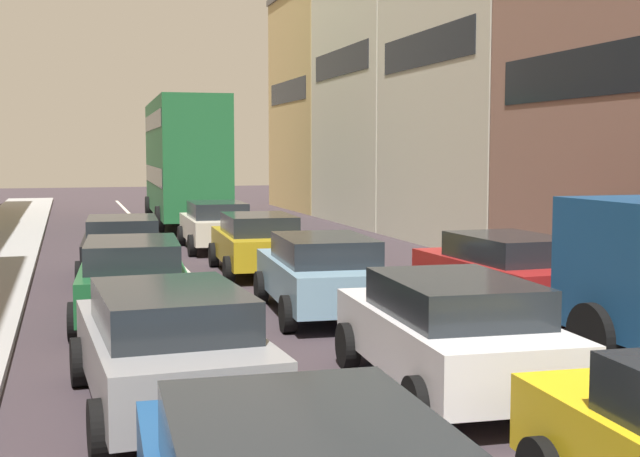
{
  "coord_description": "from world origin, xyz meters",
  "views": [
    {
      "loc": [
        -4.53,
        -3.4,
        3.07
      ],
      "look_at": [
        0.0,
        12.0,
        1.6
      ],
      "focal_mm": 48.22,
      "sensor_mm": 36.0,
      "label": 1
    }
  ],
  "objects_px": {
    "sedan_centre_lane_fifth": "(217,224)",
    "sedan_centre_lane_second": "(450,331)",
    "sedan_left_lane_fourth": "(123,246)",
    "sedan_left_lane_third": "(132,278)",
    "hatchback_centre_lane_third": "(322,273)",
    "sedan_right_lane_behind_truck": "(505,271)",
    "coupe_centre_lane_fourth": "(258,242)",
    "wagon_left_lane_second": "(169,345)",
    "bus_mid_queue_primary": "(184,156)"
  },
  "relations": [
    {
      "from": "sedan_centre_lane_fifth",
      "to": "sedan_centre_lane_second",
      "type": "bearing_deg",
      "value": -178.03
    },
    {
      "from": "sedan_left_lane_fourth",
      "to": "sedan_centre_lane_fifth",
      "type": "height_order",
      "value": "same"
    },
    {
      "from": "sedan_left_lane_third",
      "to": "sedan_left_lane_fourth",
      "type": "xyz_separation_m",
      "value": [
        0.15,
        5.31,
        0.0
      ]
    },
    {
      "from": "hatchback_centre_lane_third",
      "to": "sedan_left_lane_third",
      "type": "xyz_separation_m",
      "value": [
        -3.44,
        0.33,
        0.0
      ]
    },
    {
      "from": "sedan_right_lane_behind_truck",
      "to": "sedan_centre_lane_fifth",
      "type": "bearing_deg",
      "value": 14.51
    },
    {
      "from": "coupe_centre_lane_fourth",
      "to": "hatchback_centre_lane_third",
      "type": "bearing_deg",
      "value": -177.28
    },
    {
      "from": "wagon_left_lane_second",
      "to": "coupe_centre_lane_fourth",
      "type": "xyz_separation_m",
      "value": [
        3.41,
        10.81,
        0.0
      ]
    },
    {
      "from": "bus_mid_queue_primary",
      "to": "sedan_centre_lane_fifth",
      "type": "bearing_deg",
      "value": -179.59
    },
    {
      "from": "bus_mid_queue_primary",
      "to": "sedan_left_lane_third",
      "type": "bearing_deg",
      "value": 171.78
    },
    {
      "from": "coupe_centre_lane_fourth",
      "to": "sedan_centre_lane_fifth",
      "type": "xyz_separation_m",
      "value": [
        -0.13,
        5.34,
        0.0
      ]
    },
    {
      "from": "sedan_left_lane_fourth",
      "to": "sedan_left_lane_third",
      "type": "bearing_deg",
      "value": -178.44
    },
    {
      "from": "sedan_centre_lane_second",
      "to": "bus_mid_queue_primary",
      "type": "height_order",
      "value": "bus_mid_queue_primary"
    },
    {
      "from": "sedan_left_lane_third",
      "to": "coupe_centre_lane_fourth",
      "type": "height_order",
      "value": "same"
    },
    {
      "from": "sedan_left_lane_third",
      "to": "bus_mid_queue_primary",
      "type": "relative_size",
      "value": 0.42
    },
    {
      "from": "sedan_centre_lane_second",
      "to": "sedan_right_lane_behind_truck",
      "type": "bearing_deg",
      "value": -32.23
    },
    {
      "from": "coupe_centre_lane_fourth",
      "to": "sedan_right_lane_behind_truck",
      "type": "xyz_separation_m",
      "value": [
        3.36,
        -6.38,
        0.0
      ]
    },
    {
      "from": "wagon_left_lane_second",
      "to": "hatchback_centre_lane_third",
      "type": "height_order",
      "value": "same"
    },
    {
      "from": "coupe_centre_lane_fourth",
      "to": "bus_mid_queue_primary",
      "type": "relative_size",
      "value": 0.41
    },
    {
      "from": "coupe_centre_lane_fourth",
      "to": "sedan_left_lane_third",
      "type": "bearing_deg",
      "value": 149.47
    },
    {
      "from": "coupe_centre_lane_fourth",
      "to": "sedan_left_lane_fourth",
      "type": "height_order",
      "value": "same"
    },
    {
      "from": "bus_mid_queue_primary",
      "to": "coupe_centre_lane_fourth",
      "type": "bearing_deg",
      "value": -178.52
    },
    {
      "from": "sedan_left_lane_fourth",
      "to": "sedan_centre_lane_fifth",
      "type": "bearing_deg",
      "value": -27.55
    },
    {
      "from": "sedan_centre_lane_second",
      "to": "sedan_left_lane_third",
      "type": "height_order",
      "value": "same"
    },
    {
      "from": "sedan_left_lane_fourth",
      "to": "sedan_right_lane_behind_truck",
      "type": "height_order",
      "value": "same"
    },
    {
      "from": "coupe_centre_lane_fourth",
      "to": "bus_mid_queue_primary",
      "type": "bearing_deg",
      "value": 2.16
    },
    {
      "from": "coupe_centre_lane_fourth",
      "to": "sedan_right_lane_behind_truck",
      "type": "bearing_deg",
      "value": -149.62
    },
    {
      "from": "wagon_left_lane_second",
      "to": "sedan_left_lane_fourth",
      "type": "height_order",
      "value": "same"
    },
    {
      "from": "wagon_left_lane_second",
      "to": "bus_mid_queue_primary",
      "type": "distance_m",
      "value": 25.68
    },
    {
      "from": "sedan_left_lane_fourth",
      "to": "bus_mid_queue_primary",
      "type": "relative_size",
      "value": 0.42
    },
    {
      "from": "sedan_left_lane_fourth",
      "to": "sedan_centre_lane_fifth",
      "type": "relative_size",
      "value": 1.01
    },
    {
      "from": "coupe_centre_lane_fourth",
      "to": "sedan_left_lane_fourth",
      "type": "bearing_deg",
      "value": 91.65
    },
    {
      "from": "hatchback_centre_lane_third",
      "to": "coupe_centre_lane_fourth",
      "type": "height_order",
      "value": "same"
    },
    {
      "from": "hatchback_centre_lane_third",
      "to": "sedan_left_lane_third",
      "type": "height_order",
      "value": "same"
    },
    {
      "from": "sedan_centre_lane_second",
      "to": "sedan_left_lane_fourth",
      "type": "relative_size",
      "value": 1.0
    },
    {
      "from": "sedan_left_lane_third",
      "to": "bus_mid_queue_primary",
      "type": "bearing_deg",
      "value": -6.38
    },
    {
      "from": "sedan_centre_lane_second",
      "to": "wagon_left_lane_second",
      "type": "height_order",
      "value": "same"
    },
    {
      "from": "sedan_centre_lane_second",
      "to": "sedan_left_lane_third",
      "type": "relative_size",
      "value": 1.0
    },
    {
      "from": "sedan_left_lane_fourth",
      "to": "bus_mid_queue_primary",
      "type": "height_order",
      "value": "bus_mid_queue_primary"
    },
    {
      "from": "hatchback_centre_lane_third",
      "to": "bus_mid_queue_primary",
      "type": "bearing_deg",
      "value": 3.41
    },
    {
      "from": "sedan_centre_lane_second",
      "to": "sedan_left_lane_fourth",
      "type": "distance_m",
      "value": 11.55
    },
    {
      "from": "hatchback_centre_lane_third",
      "to": "sedan_right_lane_behind_truck",
      "type": "relative_size",
      "value": 1.01
    },
    {
      "from": "bus_mid_queue_primary",
      "to": "sedan_centre_lane_second",
      "type": "bearing_deg",
      "value": -178.15
    },
    {
      "from": "sedan_centre_lane_second",
      "to": "hatchback_centre_lane_third",
      "type": "relative_size",
      "value": 1.0
    },
    {
      "from": "wagon_left_lane_second",
      "to": "sedan_centre_lane_fifth",
      "type": "relative_size",
      "value": 1.01
    },
    {
      "from": "wagon_left_lane_second",
      "to": "sedan_left_lane_third",
      "type": "xyz_separation_m",
      "value": [
        -0.02,
        5.56,
        0.0
      ]
    },
    {
      "from": "sedan_left_lane_third",
      "to": "bus_mid_queue_primary",
      "type": "xyz_separation_m",
      "value": [
        3.54,
        19.8,
        2.03
      ]
    },
    {
      "from": "coupe_centre_lane_fourth",
      "to": "sedan_right_lane_behind_truck",
      "type": "relative_size",
      "value": 1.0
    },
    {
      "from": "coupe_centre_lane_fourth",
      "to": "sedan_left_lane_fourth",
      "type": "xyz_separation_m",
      "value": [
        -3.28,
        0.05,
        0.0
      ]
    },
    {
      "from": "wagon_left_lane_second",
      "to": "sedan_left_lane_fourth",
      "type": "bearing_deg",
      "value": -3.71
    },
    {
      "from": "wagon_left_lane_second",
      "to": "sedan_left_lane_fourth",
      "type": "distance_m",
      "value": 10.87
    }
  ]
}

